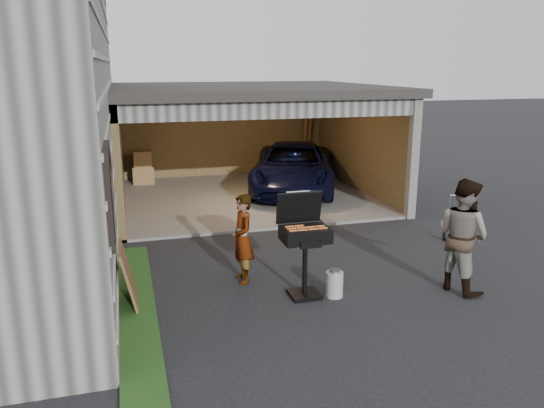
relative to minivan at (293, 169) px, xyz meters
The scene contains 10 objects.
ground 7.08m from the minivan, 107.55° to the right, with size 80.00×80.00×0.00m, color black.
groundcover_strip 8.90m from the minivan, 119.54° to the right, with size 0.50×8.00×0.06m, color #193814.
garage 1.84m from the minivan, behind, with size 6.80×6.30×2.90m.
minivan is the anchor object (origin of this frame).
woman 6.31m from the minivan, 115.25° to the right, with size 0.53×0.35×1.44m, color #CAECFE.
man 6.94m from the minivan, 86.08° to the right, with size 0.86×0.67×1.76m, color #3D2318.
bbq_grill 6.77m from the minivan, 106.51° to the right, with size 0.70×0.61×1.55m.
propane_tank 6.83m from the minivan, 102.64° to the right, with size 0.26×0.26×0.39m, color #B8B8B4.
plywood_panel 7.61m from the minivan, 125.97° to the right, with size 0.04×0.83×0.93m, color #53311C.
hand_truck 5.20m from the minivan, 69.72° to the right, with size 0.42×0.38×0.94m.
Camera 1 is at (-2.27, -6.81, 3.40)m, focal length 35.00 mm.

